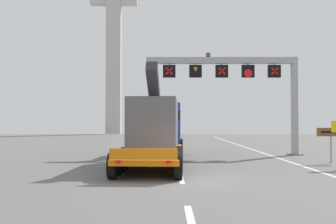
{
  "coord_description": "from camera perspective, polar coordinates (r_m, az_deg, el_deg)",
  "views": [
    {
      "loc": [
        -0.91,
        -15.31,
        2.36
      ],
      "look_at": [
        -0.89,
        8.61,
        2.97
      ],
      "focal_mm": 40.49,
      "sensor_mm": 36.0,
      "label": 1
    }
  ],
  "objects": [
    {
      "name": "heavy_haul_truck_orange",
      "position": [
        22.88,
        -1.56,
        -2.39
      ],
      "size": [
        3.57,
        14.15,
        5.3
      ],
      "color": "orange",
      "rests_on": "ground"
    },
    {
      "name": "bridge_pylon_distant",
      "position": [
        75.65,
        -8.22,
        12.85
      ],
      "size": [
        9.0,
        2.0,
        41.3
      ],
      "color": "#B7B7B2",
      "rests_on": "ground"
    },
    {
      "name": "tourist_info_sign_brown",
      "position": [
        23.44,
        23.29,
        -3.33
      ],
      "size": [
        1.65,
        0.15,
        2.01
      ],
      "color": "#9EA0A5",
      "rests_on": "ground"
    },
    {
      "name": "overhead_lane_gantry",
      "position": [
        27.56,
        10.93,
        5.32
      ],
      "size": [
        10.99,
        0.9,
        7.26
      ],
      "color": "#9EA0A5",
      "rests_on": "ground"
    },
    {
      "name": "ground",
      "position": [
        15.52,
        3.36,
        -10.2
      ],
      "size": [
        112.0,
        112.0,
        0.0
      ],
      "primitive_type": "plane",
      "color": "slate"
    },
    {
      "name": "lane_markings",
      "position": [
        40.65,
        0.7,
        -4.78
      ],
      "size": [
        0.2,
        65.14,
        0.01
      ],
      "color": "silver",
      "rests_on": "ground"
    },
    {
      "name": "edge_line_right",
      "position": [
        28.32,
        14.57,
        -6.18
      ],
      "size": [
        0.2,
        63.0,
        0.01
      ],
      "primitive_type": "cube",
      "color": "silver",
      "rests_on": "ground"
    }
  ]
}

